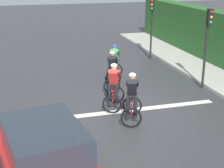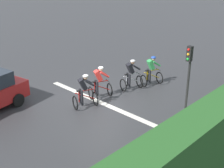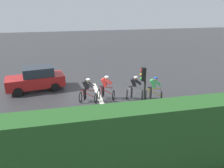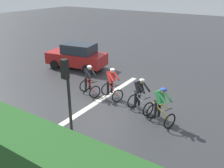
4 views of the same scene
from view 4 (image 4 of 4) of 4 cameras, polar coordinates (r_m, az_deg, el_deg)
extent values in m
plane|color=#333335|center=(12.67, -2.13, -3.42)|extent=(80.00, 80.00, 0.00)
cube|color=silver|center=(12.67, -2.18, -3.39)|extent=(7.00, 0.30, 0.01)
torus|color=black|center=(10.29, 13.39, -8.50)|extent=(0.66, 0.30, 0.68)
torus|color=black|center=(10.88, 9.36, -6.37)|extent=(0.66, 0.30, 0.68)
cylinder|color=gold|center=(10.46, 11.42, -6.22)|extent=(0.39, 0.94, 0.51)
cylinder|color=gold|center=(10.62, 10.23, -5.48)|extent=(0.04, 0.04, 0.55)
cylinder|color=gold|center=(10.30, 11.74, -4.98)|extent=(0.30, 0.68, 0.04)
cube|color=black|center=(10.49, 10.34, -4.06)|extent=(0.17, 0.24, 0.04)
cylinder|color=black|center=(10.11, 13.21, -5.84)|extent=(0.40, 0.18, 0.03)
cube|color=green|center=(10.24, 11.27, -2.96)|extent=(0.43, 0.49, 0.57)
sphere|color=tan|center=(10.02, 12.03, -1.66)|extent=(0.20, 0.20, 0.20)
ellipsoid|color=#264CB2|center=(9.99, 12.07, -1.29)|extent=(0.32, 0.35, 0.14)
cylinder|color=black|center=(10.66, 11.06, -5.70)|extent=(0.12, 0.12, 0.74)
cylinder|color=black|center=(10.50, 10.15, -6.08)|extent=(0.12, 0.12, 0.74)
cylinder|color=green|center=(10.16, 13.08, -3.00)|extent=(0.25, 0.48, 0.37)
cylinder|color=green|center=(9.94, 11.85, -3.48)|extent=(0.25, 0.48, 0.37)
torus|color=black|center=(11.03, 8.48, -5.86)|extent=(0.66, 0.27, 0.68)
torus|color=black|center=(11.66, 4.86, -4.04)|extent=(0.66, 0.27, 0.68)
cylinder|color=silver|center=(11.23, 6.67, -3.80)|extent=(0.35, 0.95, 0.51)
cylinder|color=silver|center=(11.41, 5.60, -3.16)|extent=(0.04, 0.04, 0.55)
cylinder|color=silver|center=(11.08, 6.92, -2.61)|extent=(0.27, 0.69, 0.04)
cube|color=black|center=(11.29, 5.66, -1.81)|extent=(0.16, 0.24, 0.04)
cylinder|color=black|center=(10.87, 8.24, -3.35)|extent=(0.41, 0.16, 0.03)
cube|color=black|center=(11.03, 6.44, -0.73)|extent=(0.41, 0.48, 0.57)
sphere|color=#9E7051|center=(10.82, 7.08, 0.53)|extent=(0.20, 0.20, 0.20)
ellipsoid|color=silver|center=(10.79, 7.10, 0.88)|extent=(0.32, 0.34, 0.14)
cylinder|color=black|center=(11.44, 6.38, -3.36)|extent=(0.12, 0.12, 0.74)
cylinder|color=black|center=(11.29, 5.51, -3.69)|extent=(0.12, 0.12, 0.74)
cylinder|color=black|center=(10.94, 8.10, -0.72)|extent=(0.24, 0.48, 0.37)
cylinder|color=black|center=(10.72, 6.91, -1.14)|extent=(0.24, 0.48, 0.37)
torus|color=black|center=(12.15, 1.32, -2.81)|extent=(0.65, 0.33, 0.68)
torus|color=black|center=(12.93, -1.25, -1.19)|extent=(0.65, 0.33, 0.68)
cylinder|color=red|center=(12.44, -0.01, -0.93)|extent=(0.43, 0.92, 0.51)
cylinder|color=red|center=(12.66, -0.77, -0.36)|extent=(0.04, 0.04, 0.55)
cylinder|color=red|center=(12.29, 0.12, 0.17)|extent=(0.33, 0.67, 0.04)
cube|color=black|center=(12.55, -0.78, 0.88)|extent=(0.18, 0.24, 0.04)
cylinder|color=black|center=(12.03, 1.06, -0.48)|extent=(0.40, 0.20, 0.03)
cube|color=red|center=(12.28, -0.27, 1.89)|extent=(0.44, 0.50, 0.57)
sphere|color=beige|center=(12.06, 0.12, 3.05)|extent=(0.20, 0.20, 0.20)
ellipsoid|color=silver|center=(12.03, 0.12, 3.36)|extent=(0.33, 0.35, 0.14)
cylinder|color=black|center=(12.66, -0.06, -0.58)|extent=(0.12, 0.12, 0.74)
cylinder|color=black|center=(12.54, -0.98, -0.81)|extent=(0.12, 0.12, 0.74)
cylinder|color=red|center=(12.12, 1.10, 1.87)|extent=(0.27, 0.47, 0.37)
cylinder|color=red|center=(11.96, -0.17, 1.58)|extent=(0.27, 0.47, 0.37)
torus|color=black|center=(12.62, -4.04, -1.87)|extent=(0.66, 0.30, 0.68)
torus|color=black|center=(13.42, -6.37, -0.41)|extent=(0.66, 0.30, 0.68)
cylinder|color=red|center=(12.92, -5.28, -0.10)|extent=(0.39, 0.94, 0.51)
cylinder|color=red|center=(13.16, -5.98, 0.42)|extent=(0.04, 0.04, 0.55)
cylinder|color=red|center=(12.78, -5.21, 0.97)|extent=(0.29, 0.68, 0.04)
cube|color=black|center=(13.05, -6.03, 1.62)|extent=(0.17, 0.24, 0.04)
cylinder|color=black|center=(12.50, -4.36, 0.38)|extent=(0.40, 0.18, 0.03)
cube|color=black|center=(12.78, -5.62, 2.61)|extent=(0.43, 0.49, 0.57)
sphere|color=tan|center=(12.55, -5.31, 3.75)|extent=(0.20, 0.20, 0.20)
ellipsoid|color=silver|center=(12.53, -5.32, 4.05)|extent=(0.32, 0.35, 0.14)
cylinder|color=black|center=(13.15, -5.29, 0.22)|extent=(0.12, 0.12, 0.74)
cylinder|color=black|center=(13.03, -6.20, -0.01)|extent=(0.12, 0.12, 0.74)
cylinder|color=black|center=(12.61, -4.34, 2.63)|extent=(0.25, 0.48, 0.37)
cylinder|color=black|center=(12.45, -5.58, 2.33)|extent=(0.25, 0.48, 0.37)
cube|color=#B21E1E|center=(17.22, -8.34, 5.97)|extent=(2.37, 4.33, 0.80)
cube|color=#262D38|center=(16.90, -7.74, 8.25)|extent=(1.83, 2.35, 0.66)
cylinder|color=black|center=(17.37, -13.29, 4.43)|extent=(0.32, 0.67, 0.64)
cylinder|color=black|center=(18.66, -10.30, 5.92)|extent=(0.32, 0.67, 0.64)
cylinder|color=black|center=(16.03, -5.91, 3.41)|extent=(0.32, 0.67, 0.64)
cylinder|color=black|center=(17.43, -3.26, 5.07)|extent=(0.32, 0.67, 0.64)
cube|color=#EAEACC|center=(17.91, -14.74, 6.44)|extent=(0.29, 0.13, 0.16)
cube|color=#EAEACC|center=(18.69, -12.85, 7.28)|extent=(0.29, 0.13, 0.16)
cylinder|color=black|center=(8.50, -9.71, -7.35)|extent=(0.10, 0.10, 2.70)
cube|color=black|center=(7.88, -11.03, 3.46)|extent=(0.20, 0.20, 0.64)
sphere|color=red|center=(7.90, -11.71, 4.97)|extent=(0.11, 0.11, 0.11)
sphere|color=orange|center=(7.96, -11.60, 3.59)|extent=(0.11, 0.11, 0.11)
sphere|color=green|center=(8.02, -11.49, 2.24)|extent=(0.11, 0.11, 0.11)
camera|label=1|loc=(21.34, -21.59, 19.08)|focal=53.76mm
camera|label=2|loc=(16.73, -64.38, 15.71)|focal=52.09mm
camera|label=3|loc=(9.67, -83.11, 6.70)|focal=35.42mm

